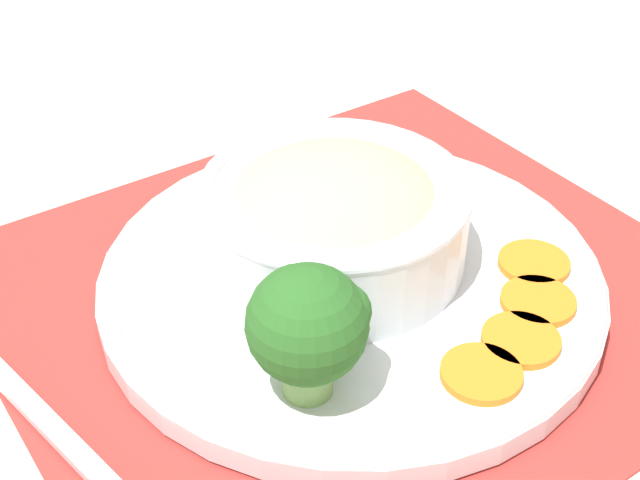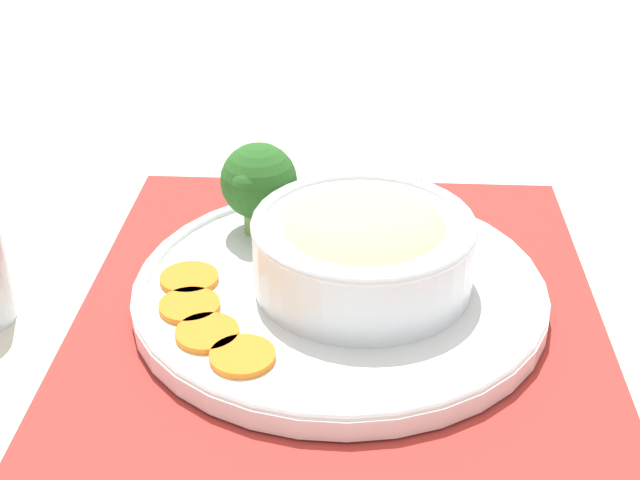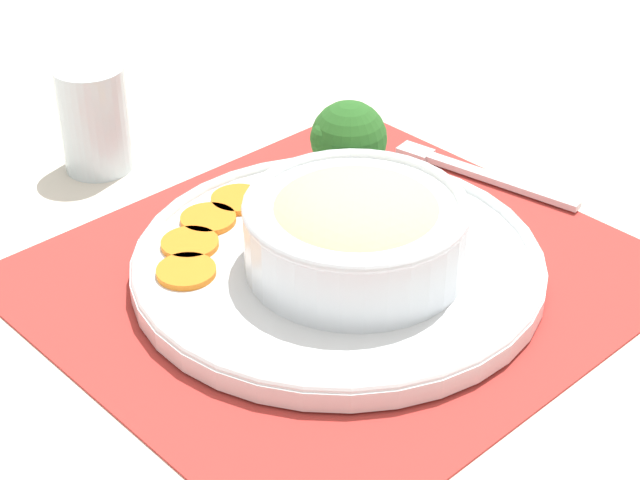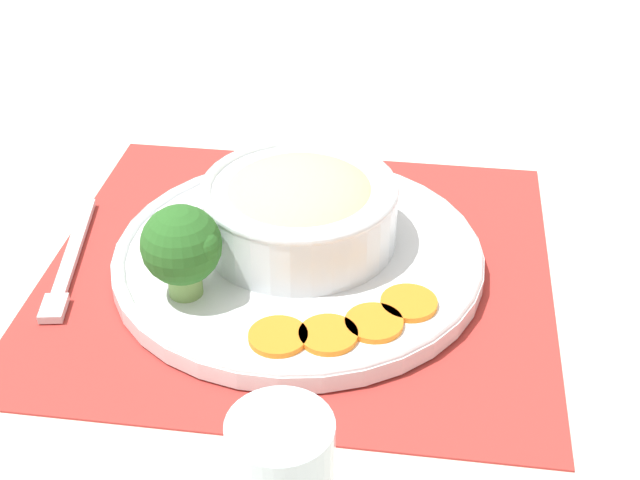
% 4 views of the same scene
% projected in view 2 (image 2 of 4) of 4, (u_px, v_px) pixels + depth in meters
% --- Properties ---
extents(ground_plane, '(4.00, 4.00, 0.00)m').
position_uv_depth(ground_plane, '(339.00, 305.00, 0.72)').
color(ground_plane, beige).
extents(placemat, '(0.47, 0.44, 0.00)m').
position_uv_depth(placemat, '(339.00, 303.00, 0.71)').
color(placemat, '#B2332D').
rests_on(placemat, ground_plane).
extents(plate, '(0.33, 0.33, 0.02)m').
position_uv_depth(plate, '(340.00, 289.00, 0.71)').
color(plate, silver).
rests_on(plate, placemat).
extents(bowl, '(0.17, 0.17, 0.07)m').
position_uv_depth(bowl, '(363.00, 243.00, 0.69)').
color(bowl, silver).
rests_on(bowl, plate).
extents(broccoli_floret, '(0.07, 0.07, 0.08)m').
position_uv_depth(broccoli_floret, '(258.00, 183.00, 0.76)').
color(broccoli_floret, '#759E51').
rests_on(broccoli_floret, plate).
extents(carrot_slice_near, '(0.05, 0.05, 0.01)m').
position_uv_depth(carrot_slice_near, '(189.00, 279.00, 0.71)').
color(carrot_slice_near, orange).
rests_on(carrot_slice_near, plate).
extents(carrot_slice_middle, '(0.05, 0.05, 0.01)m').
position_uv_depth(carrot_slice_middle, '(190.00, 306.00, 0.67)').
color(carrot_slice_middle, orange).
rests_on(carrot_slice_middle, plate).
extents(carrot_slice_far, '(0.05, 0.05, 0.01)m').
position_uv_depth(carrot_slice_far, '(207.00, 333.00, 0.64)').
color(carrot_slice_far, orange).
rests_on(carrot_slice_far, plate).
extents(carrot_slice_extra, '(0.05, 0.05, 0.01)m').
position_uv_depth(carrot_slice_extra, '(242.00, 356.00, 0.62)').
color(carrot_slice_extra, orange).
rests_on(carrot_slice_extra, plate).
extents(fork, '(0.04, 0.18, 0.01)m').
position_uv_depth(fork, '(311.00, 184.00, 0.89)').
color(fork, silver).
rests_on(fork, placemat).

